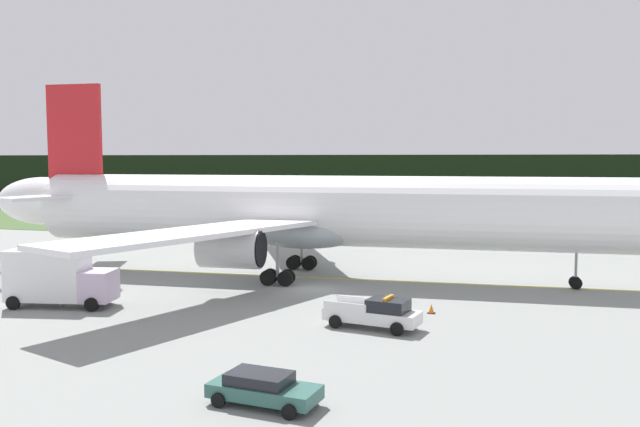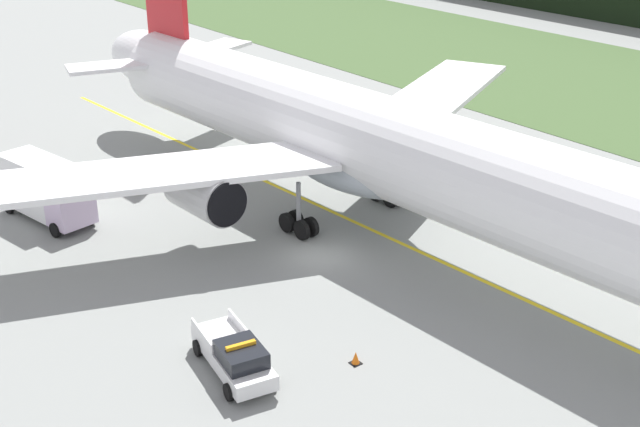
{
  "view_description": "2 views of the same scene",
  "coord_description": "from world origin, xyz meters",
  "px_view_note": "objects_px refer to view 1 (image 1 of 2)",
  "views": [
    {
      "loc": [
        14.11,
        -46.49,
        9.77
      ],
      "look_at": [
        -0.19,
        2.75,
        5.46
      ],
      "focal_mm": 37.04,
      "sensor_mm": 36.0,
      "label": 1
    },
    {
      "loc": [
        33.11,
        -25.49,
        21.04
      ],
      "look_at": [
        3.31,
        -2.48,
        4.44
      ],
      "focal_mm": 46.59,
      "sensor_mm": 36.0,
      "label": 2
    }
  ],
  "objects_px": {
    "airliner": "(326,212)",
    "staff_car": "(263,388)",
    "catering_truck": "(57,277)",
    "apron_cone": "(431,309)",
    "ops_pickup_truck": "(376,313)"
  },
  "relations": [
    {
      "from": "airliner",
      "to": "staff_car",
      "type": "distance_m",
      "value": 28.24
    },
    {
      "from": "catering_truck",
      "to": "apron_cone",
      "type": "distance_m",
      "value": 24.48
    },
    {
      "from": "ops_pickup_truck",
      "to": "staff_car",
      "type": "bearing_deg",
      "value": -98.6
    },
    {
      "from": "ops_pickup_truck",
      "to": "catering_truck",
      "type": "xyz_separation_m",
      "value": [
        -21.26,
        -0.3,
        1.06
      ]
    },
    {
      "from": "ops_pickup_truck",
      "to": "airliner",
      "type": "bearing_deg",
      "value": 115.95
    },
    {
      "from": "airliner",
      "to": "catering_truck",
      "type": "xyz_separation_m",
      "value": [
        -14.2,
        -14.81,
        -3.43
      ]
    },
    {
      "from": "ops_pickup_truck",
      "to": "apron_cone",
      "type": "bearing_deg",
      "value": 60.17
    },
    {
      "from": "ops_pickup_truck",
      "to": "staff_car",
      "type": "relative_size",
      "value": 1.25
    },
    {
      "from": "catering_truck",
      "to": "apron_cone",
      "type": "xyz_separation_m",
      "value": [
        23.92,
        4.93,
        -1.67
      ]
    },
    {
      "from": "airliner",
      "to": "staff_car",
      "type": "xyz_separation_m",
      "value": [
        5.12,
        -27.37,
        -4.69
      ]
    },
    {
      "from": "catering_truck",
      "to": "staff_car",
      "type": "height_order",
      "value": "catering_truck"
    },
    {
      "from": "airliner",
      "to": "apron_cone",
      "type": "bearing_deg",
      "value": -45.5
    },
    {
      "from": "catering_truck",
      "to": "staff_car",
      "type": "bearing_deg",
      "value": -33.02
    },
    {
      "from": "staff_car",
      "to": "ops_pickup_truck",
      "type": "bearing_deg",
      "value": 81.4
    },
    {
      "from": "airliner",
      "to": "catering_truck",
      "type": "height_order",
      "value": "airliner"
    }
  ]
}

